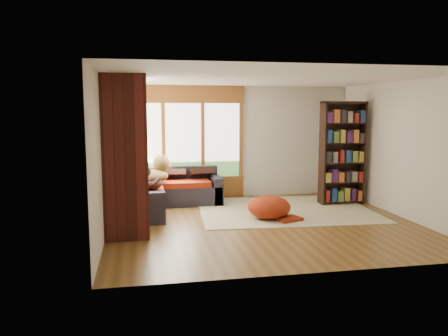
{
  "coord_description": "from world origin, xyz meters",
  "views": [
    {
      "loc": [
        -2.15,
        -7.49,
        2.05
      ],
      "look_at": [
        -0.61,
        0.61,
        0.95
      ],
      "focal_mm": 35.0,
      "sensor_mm": 36.0,
      "label": 1
    }
  ],
  "objects": [
    {
      "name": "area_rug",
      "position": [
        0.73,
        0.91,
        0.01
      ],
      "size": [
        3.65,
        2.88,
        0.01
      ],
      "primitive_type": "cube",
      "rotation": [
        0.0,
        0.0,
        -0.06
      ],
      "color": "#EFE6C6",
      "rests_on": "ground"
    },
    {
      "name": "ceiling",
      "position": [
        0.0,
        0.0,
        2.6
      ],
      "size": [
        5.5,
        5.5,
        0.0
      ],
      "primitive_type": "plane",
      "color": "white"
    },
    {
      "name": "wall_right",
      "position": [
        2.75,
        0.0,
        1.3
      ],
      "size": [
        0.04,
        5.0,
        2.6
      ],
      "primitive_type": "cube",
      "color": "silver",
      "rests_on": "ground"
    },
    {
      "name": "throw_pillows",
      "position": [
        -1.92,
        1.85,
        0.79
      ],
      "size": [
        1.98,
        1.68,
        0.45
      ],
      "color": "black",
      "rests_on": "sectional_sofa"
    },
    {
      "name": "bookshelf",
      "position": [
        2.14,
        1.29,
        1.12
      ],
      "size": [
        0.96,
        0.32,
        2.23
      ],
      "color": "black",
      "rests_on": "ground"
    },
    {
      "name": "brick_chimney",
      "position": [
        -2.4,
        -0.35,
        1.3
      ],
      "size": [
        0.7,
        0.7,
        2.6
      ],
      "primitive_type": "cube",
      "color": "#471914",
      "rests_on": "ground"
    },
    {
      "name": "floor",
      "position": [
        0.0,
        0.0,
        0.0
      ],
      "size": [
        5.5,
        5.5,
        0.0
      ],
      "primitive_type": "plane",
      "color": "brown",
      "rests_on": "ground"
    },
    {
      "name": "wall_front",
      "position": [
        0.0,
        -2.5,
        1.3
      ],
      "size": [
        5.5,
        0.04,
        2.6
      ],
      "primitive_type": "cube",
      "color": "silver",
      "rests_on": "ground"
    },
    {
      "name": "wall_left",
      "position": [
        -2.75,
        0.0,
        1.3
      ],
      "size": [
        0.04,
        5.0,
        2.6
      ],
      "primitive_type": "cube",
      "color": "silver",
      "rests_on": "ground"
    },
    {
      "name": "wall_back",
      "position": [
        0.0,
        2.5,
        1.3
      ],
      "size": [
        5.5,
        0.04,
        2.6
      ],
      "primitive_type": "cube",
      "color": "silver",
      "rests_on": "ground"
    },
    {
      "name": "pouf",
      "position": [
        0.21,
        0.31,
        0.23
      ],
      "size": [
        0.84,
        0.84,
        0.44
      ],
      "primitive_type": "ellipsoid",
      "rotation": [
        0.0,
        0.0,
        -0.04
      ],
      "color": "#97250C",
      "rests_on": "area_rug"
    },
    {
      "name": "windows_back",
      "position": [
        -1.2,
        2.47,
        1.35
      ],
      "size": [
        2.82,
        0.1,
        1.9
      ],
      "color": "brown",
      "rests_on": "wall_back"
    },
    {
      "name": "sectional_sofa",
      "position": [
        -1.95,
        1.7,
        0.3
      ],
      "size": [
        2.2,
        2.2,
        0.8
      ],
      "rotation": [
        0.0,
        0.0,
        -0.08
      ],
      "color": "black",
      "rests_on": "ground"
    },
    {
      "name": "roller_blind",
      "position": [
        -2.69,
        2.03,
        1.75
      ],
      "size": [
        0.03,
        0.72,
        0.9
      ],
      "primitive_type": "cube",
      "color": "#718A4D",
      "rests_on": "wall_left"
    },
    {
      "name": "windows_left",
      "position": [
        -2.72,
        1.2,
        1.35
      ],
      "size": [
        0.1,
        2.62,
        1.9
      ],
      "color": "brown",
      "rests_on": "wall_left"
    },
    {
      "name": "dog_tan",
      "position": [
        -1.95,
        1.58,
        0.8
      ],
      "size": [
        1.05,
        0.95,
        0.51
      ],
      "rotation": [
        0.0,
        0.0,
        0.54
      ],
      "color": "brown",
      "rests_on": "sectional_sofa"
    },
    {
      "name": "dog_brindle",
      "position": [
        -2.04,
        1.01,
        0.74
      ],
      "size": [
        0.69,
        0.83,
        0.41
      ],
      "rotation": [
        0.0,
        0.0,
        1.96
      ],
      "color": "black",
      "rests_on": "sectional_sofa"
    }
  ]
}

